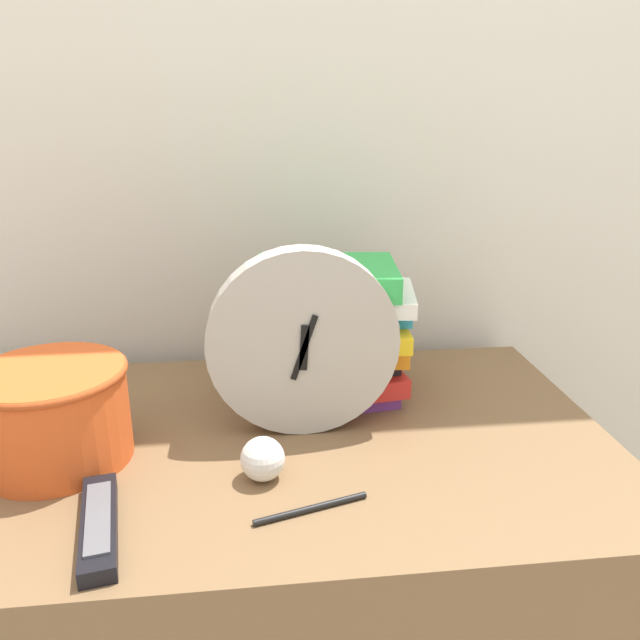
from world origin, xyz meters
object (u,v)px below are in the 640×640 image
(desk_clock, at_px, (303,342))
(tv_remote, at_px, (99,525))
(crumpled_paper_ball, at_px, (263,459))
(book_stack, at_px, (334,329))
(basket, at_px, (53,411))
(pen, at_px, (311,508))

(desk_clock, xyz_separation_m, tv_remote, (-0.25, -0.21, -0.13))
(tv_remote, bearing_deg, crumpled_paper_ball, 25.03)
(tv_remote, bearing_deg, book_stack, 45.97)
(desk_clock, bearing_deg, basket, -172.40)
(book_stack, distance_m, pen, 0.34)
(desk_clock, distance_m, pen, 0.24)
(basket, bearing_deg, tv_remote, -62.28)
(book_stack, xyz_separation_m, crumpled_paper_ball, (-0.12, -0.24, -0.09))
(desk_clock, height_order, pen, desk_clock)
(book_stack, height_order, pen, book_stack)
(tv_remote, bearing_deg, pen, 2.62)
(desk_clock, relative_size, crumpled_paper_ball, 4.78)
(basket, distance_m, pen, 0.37)
(book_stack, height_order, tv_remote, book_stack)
(book_stack, relative_size, crumpled_paper_ball, 4.66)
(book_stack, height_order, crumpled_paper_ball, book_stack)
(crumpled_paper_ball, bearing_deg, tv_remote, -154.97)
(crumpled_paper_ball, bearing_deg, desk_clock, 62.99)
(tv_remote, distance_m, crumpled_paper_ball, 0.21)
(crumpled_paper_ball, bearing_deg, book_stack, 62.08)
(basket, bearing_deg, desk_clock, 7.60)
(book_stack, bearing_deg, tv_remote, -134.03)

